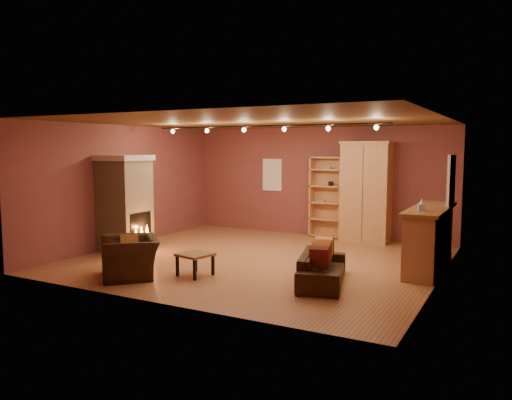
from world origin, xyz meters
The scene contains 16 objects.
floor centered at (0.00, 0.00, 0.00)m, with size 7.00×7.00×0.00m, color brown.
ceiling centered at (0.00, 0.00, 2.80)m, with size 7.00×7.00×0.00m, color brown.
back_wall centered at (0.00, 3.25, 1.40)m, with size 7.00×0.02×2.80m, color brown.
left_wall centered at (-3.50, 0.00, 1.40)m, with size 0.02×6.50×2.80m, color brown.
right_wall centered at (3.50, 0.00, 1.40)m, with size 0.02×6.50×2.80m, color brown.
fireplace centered at (-3.04, -0.60, 1.06)m, with size 1.01×0.98×2.12m.
back_window centered at (-1.30, 3.23, 1.55)m, with size 0.56×0.04×0.86m, color white.
bookcase centered at (0.31, 3.14, 1.05)m, with size 0.84×0.33×2.06m.
armoire centered at (1.37, 2.94, 1.22)m, with size 1.19×0.68×2.43m.
bar_counter centered at (3.20, 0.77, 0.60)m, with size 0.65×2.46×1.18m.
tissue_box centered at (3.15, 0.14, 1.27)m, with size 0.14×0.14×0.22m.
right_window centered at (3.47, 1.40, 1.65)m, with size 0.05×0.90×1.00m, color white.
loveseat centered at (1.77, -1.07, 0.37)m, with size 0.96×1.84×0.75m.
armchair centered at (-1.38, -2.29, 0.47)m, with size 1.27×1.26×0.95m.
coffee_table centered at (-0.40, -1.69, 0.35)m, with size 0.63×0.63×0.41m.
track_rail centered at (0.00, 0.20, 2.69)m, with size 5.20×0.09×0.13m.
Camera 1 is at (4.68, -8.88, 2.28)m, focal length 35.00 mm.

